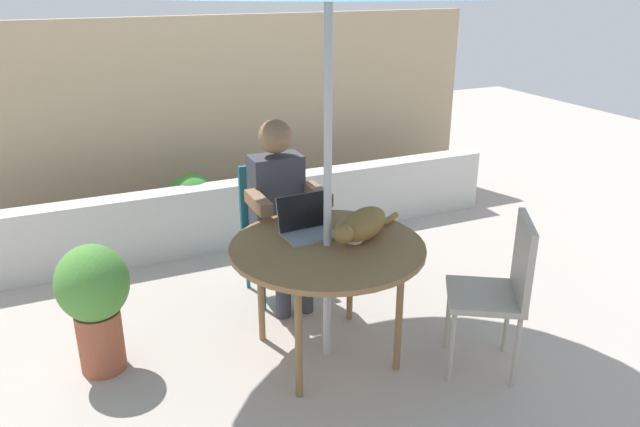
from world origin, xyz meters
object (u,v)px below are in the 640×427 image
(cat, at_px, (361,226))
(chair_occupied, at_px, (273,218))
(potted_plant_near_fence, at_px, (193,204))
(patio_table, at_px, (327,253))
(potted_plant_by_chair, at_px, (94,298))
(person_seated, at_px, (280,203))
(chair_empty, at_px, (502,283))
(laptop, at_px, (306,223))

(cat, bearing_deg, chair_occupied, 102.83)
(chair_occupied, xyz_separation_m, potted_plant_near_fence, (-0.32, 1.04, -0.20))
(chair_occupied, distance_m, potted_plant_near_fence, 1.11)
(patio_table, relative_size, potted_plant_by_chair, 1.43)
(cat, bearing_deg, person_seated, 105.44)
(chair_empty, xyz_separation_m, cat, (-0.61, 0.50, 0.25))
(patio_table, xyz_separation_m, cat, (0.21, -0.01, 0.14))
(chair_occupied, height_order, potted_plant_near_fence, chair_occupied)
(patio_table, distance_m, laptop, 0.24)
(laptop, height_order, potted_plant_near_fence, laptop)
(laptop, distance_m, potted_plant_by_chair, 1.24)
(cat, bearing_deg, chair_empty, -39.24)
(laptop, bearing_deg, chair_empty, -39.55)
(patio_table, height_order, chair_empty, chair_empty)
(chair_empty, distance_m, potted_plant_by_chair, 2.23)
(chair_occupied, xyz_separation_m, person_seated, (0.00, -0.16, 0.17))
(person_seated, distance_m, potted_plant_near_fence, 1.30)
(chair_occupied, distance_m, chair_empty, 1.62)
(potted_plant_near_fence, bearing_deg, patio_table, -80.48)
(chair_occupied, bearing_deg, person_seated, -90.00)
(patio_table, distance_m, potted_plant_near_fence, 1.99)
(person_seated, relative_size, potted_plant_by_chair, 1.64)
(cat, xyz_separation_m, potted_plant_near_fence, (-0.53, 1.95, -0.45))
(chair_occupied, bearing_deg, patio_table, -90.00)
(person_seated, xyz_separation_m, potted_plant_by_chair, (-1.22, -0.35, -0.25))
(patio_table, relative_size, chair_occupied, 1.20)
(chair_empty, xyz_separation_m, potted_plant_near_fence, (-1.14, 2.44, -0.20))
(potted_plant_by_chair, bearing_deg, chair_occupied, 22.39)
(potted_plant_near_fence, bearing_deg, chair_occupied, -72.71)
(chair_occupied, height_order, potted_plant_by_chair, chair_occupied)
(patio_table, relative_size, chair_empty, 1.20)
(potted_plant_by_chair, bearing_deg, patio_table, -17.62)
(chair_occupied, bearing_deg, laptop, -93.63)
(person_seated, height_order, laptop, person_seated)
(chair_empty, bearing_deg, potted_plant_near_fence, 115.00)
(person_seated, relative_size, potted_plant_near_fence, 2.10)
(chair_empty, relative_size, person_seated, 0.73)
(cat, bearing_deg, laptop, 139.69)
(person_seated, bearing_deg, cat, -74.56)
(chair_empty, bearing_deg, potted_plant_by_chair, 156.27)
(chair_occupied, bearing_deg, chair_empty, -59.80)
(chair_empty, bearing_deg, laptop, 140.45)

